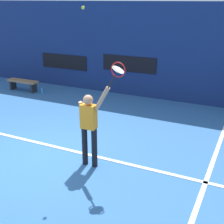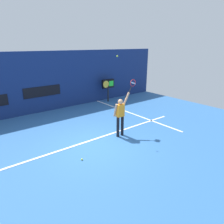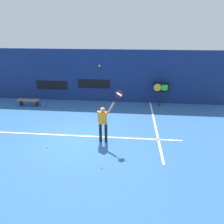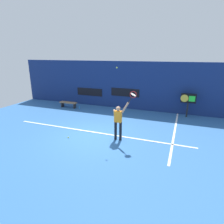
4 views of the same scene
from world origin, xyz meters
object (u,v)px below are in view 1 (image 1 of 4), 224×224
(tennis_player, at_px, (89,124))
(tennis_racket, at_px, (117,71))
(tennis_ball, at_px, (83,8))
(court_bench, at_px, (23,83))
(water_bottle, at_px, (42,91))

(tennis_player, height_order, tennis_racket, tennis_racket)
(tennis_player, bearing_deg, tennis_ball, 142.99)
(tennis_player, relative_size, tennis_racket, 3.18)
(tennis_racket, distance_m, court_bench, 7.71)
(tennis_ball, xyz_separation_m, water_bottle, (-4.45, 4.04, -3.33))
(court_bench, bearing_deg, tennis_ball, -36.72)
(court_bench, xyz_separation_m, water_bottle, (0.96, 0.00, -0.22))
(tennis_racket, height_order, water_bottle, tennis_racket)
(tennis_ball, height_order, water_bottle, tennis_ball)
(tennis_racket, height_order, court_bench, tennis_racket)
(court_bench, distance_m, water_bottle, 0.98)
(tennis_player, height_order, water_bottle, tennis_player)
(tennis_ball, relative_size, water_bottle, 0.28)
(water_bottle, bearing_deg, tennis_player, -42.08)
(tennis_ball, bearing_deg, court_bench, 143.28)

